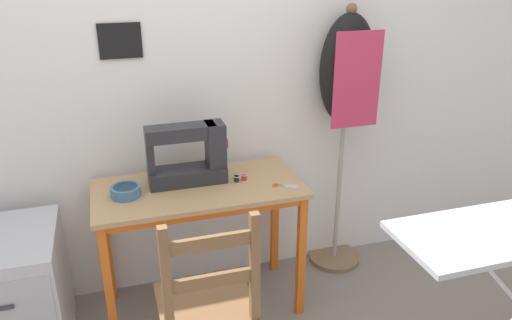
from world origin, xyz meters
TOP-DOWN VIEW (x-y plane):
  - wall_back at (-0.00, 0.57)m, footprint 10.00×0.06m
  - sewing_table at (0.00, 0.24)m, footprint 1.05×0.50m
  - sewing_machine at (-0.02, 0.32)m, footprint 0.41×0.15m
  - fabric_bowl at (-0.36, 0.25)m, footprint 0.14×0.14m
  - scissors at (0.40, 0.14)m, footprint 0.13×0.09m
  - thread_spool_near_machine at (0.20, 0.25)m, footprint 0.03×0.03m
  - thread_spool_mid_table at (0.24, 0.25)m, footprint 0.03×0.03m
  - wooden_chair at (-0.09, -0.33)m, footprint 0.40×0.38m
  - filing_cabinet at (-0.92, 0.19)m, footprint 0.44×0.56m
  - dress_form at (0.89, 0.45)m, footprint 0.32×0.32m

SIDE VIEW (x-z plane):
  - filing_cabinet at x=-0.92m, z-range 0.00..0.64m
  - wooden_chair at x=-0.09m, z-range -0.02..0.93m
  - sewing_table at x=0.00m, z-range 0.27..1.00m
  - scissors at x=0.40m, z-range 0.74..0.74m
  - thread_spool_mid_table at x=0.24m, z-range 0.74..0.77m
  - thread_spool_near_machine at x=0.20m, z-range 0.74..0.77m
  - fabric_bowl at x=-0.36m, z-range 0.74..0.79m
  - sewing_machine at x=-0.02m, z-range 0.72..1.05m
  - dress_form at x=0.89m, z-range 0.36..1.95m
  - wall_back at x=0.00m, z-range 0.00..2.55m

